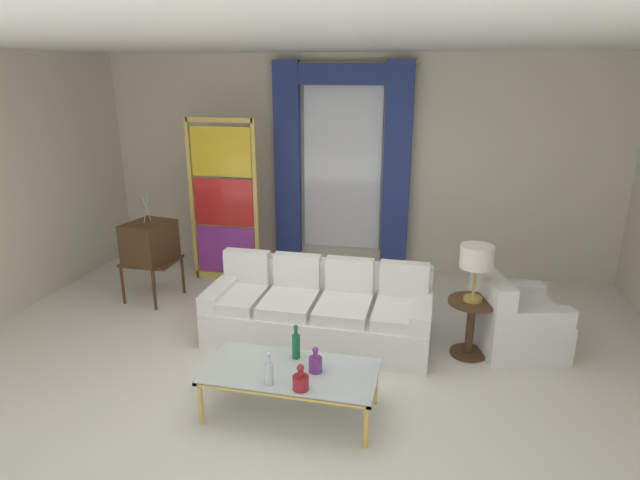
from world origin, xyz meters
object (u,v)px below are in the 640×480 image
couch_white_long (320,311)px  vintage_tv (150,244)px  bottle_ruby_flask (301,381)px  peacock_figurine (244,277)px  coffee_table (290,373)px  bottle_blue_decanter (296,345)px  armchair_white (513,322)px  round_side_table (471,323)px  table_lamp_brass (477,259)px  bottle_crystal_tall (315,363)px  bottle_amber_squat (268,371)px  stained_glass_divider (224,206)px

couch_white_long → vintage_tv: (-2.27, 0.54, 0.42)m
bottle_ruby_flask → peacock_figurine: bearing=119.1°
coffee_table → vintage_tv: bearing=140.7°
couch_white_long → bottle_ruby_flask: bearing=-82.4°
bottle_blue_decanter → armchair_white: 2.39m
bottle_ruby_flask → round_side_table: (1.34, 1.58, -0.13)m
table_lamp_brass → coffee_table: bearing=-138.4°
coffee_table → bottle_crystal_tall: (0.21, 0.02, 0.11)m
bottle_ruby_flask → armchair_white: armchair_white is taller
bottle_blue_decanter → armchair_white: armchair_white is taller
couch_white_long → bottle_amber_squat: size_ratio=8.21×
coffee_table → peacock_figurine: peacock_figurine is taller
bottle_crystal_tall → bottle_ruby_flask: size_ratio=1.03×
coffee_table → stained_glass_divider: bearing=121.7°
vintage_tv → round_side_table: size_ratio=2.26×
coffee_table → vintage_tv: size_ratio=1.06×
stained_glass_divider → table_lamp_brass: 3.44m
bottle_amber_squat → table_lamp_brass: size_ratio=0.50×
stained_glass_divider → bottle_amber_squat: bearing=-62.0°
coffee_table → bottle_ruby_flask: size_ratio=6.65×
bottle_ruby_flask → vintage_tv: vintage_tv is taller
couch_white_long → bottle_amber_squat: couch_white_long is taller
bottle_blue_decanter → stained_glass_divider: (-1.66, 2.50, 0.52)m
bottle_amber_squat → vintage_tv: vintage_tv is taller
round_side_table → stained_glass_divider: bearing=156.6°
bottle_ruby_flask → stained_glass_divider: bearing=121.7°
couch_white_long → bottle_ruby_flask: (0.22, -1.62, 0.18)m
bottle_crystal_tall → peacock_figurine: (-1.49, 2.31, -0.27)m
couch_white_long → bottle_amber_squat: 1.62m
bottle_ruby_flask → peacock_figurine: (-1.44, 2.58, -0.26)m
table_lamp_brass → bottle_amber_squat: bearing=-135.8°
couch_white_long → bottle_crystal_tall: (0.27, -1.35, 0.18)m
bottle_blue_decanter → table_lamp_brass: size_ratio=0.55×
bottle_ruby_flask → vintage_tv: size_ratio=0.16×
stained_glass_divider → table_lamp_brass: stained_glass_divider is taller
coffee_table → bottle_ruby_flask: 0.31m
bottle_blue_decanter → bottle_ruby_flask: 0.47m
coffee_table → round_side_table: round_side_table is taller
bottle_blue_decanter → round_side_table: bottle_blue_decanter is taller
vintage_tv → armchair_white: (4.26, -0.34, -0.44)m
couch_white_long → table_lamp_brass: (1.56, -0.04, 0.72)m
stained_glass_divider → table_lamp_brass: (3.16, -1.37, -0.03)m
coffee_table → stained_glass_divider: (-1.66, 2.69, 0.68)m
bottle_ruby_flask → stained_glass_divider: stained_glass_divider is taller
couch_white_long → table_lamp_brass: 1.72m
coffee_table → armchair_white: bearing=39.2°
table_lamp_brass → stained_glass_divider: bearing=156.6°
round_side_table → table_lamp_brass: size_ratio=1.04×
coffee_table → bottle_crystal_tall: 0.24m
bottle_blue_decanter → stained_glass_divider: size_ratio=0.14×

